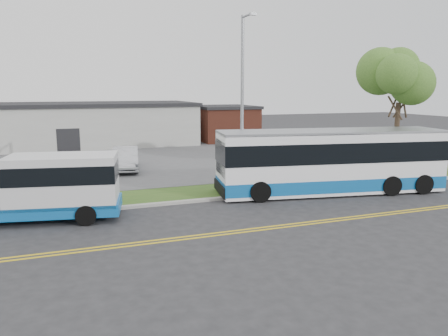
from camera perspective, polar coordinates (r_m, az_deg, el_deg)
name	(u,v)px	position (r m, az deg, el deg)	size (l,w,h in m)	color
ground	(207,207)	(21.50, -2.25, -5.13)	(140.00, 140.00, 0.00)	#28282B
lane_line_north	(236,231)	(18.04, 1.58, -8.17)	(70.00, 0.12, 0.01)	gold
lane_line_south	(239,233)	(17.77, 1.94, -8.46)	(70.00, 0.12, 0.01)	gold
curb	(200,200)	(22.50, -3.12, -4.24)	(80.00, 0.30, 0.15)	#9E9B93
verge	(191,193)	(24.18, -4.39, -3.29)	(80.00, 3.30, 0.10)	#28511B
parking_lot	(145,157)	(37.70, -10.29, 1.48)	(80.00, 25.00, 0.10)	#4C4C4F
commercial_building	(67,125)	(46.85, -19.83, 5.36)	(25.40, 10.40, 4.35)	#9E9E99
brick_wing	(224,123)	(48.88, 0.00, 5.89)	(6.30, 7.30, 3.90)	brown
tree_east	(400,81)	(30.53, 22.01, 10.47)	(5.20, 5.20, 8.33)	#372B1E
streetlight_near	(243,98)	(24.34, 2.45, 9.15)	(0.35, 1.53, 9.50)	gray
shuttle_bus	(46,186)	(20.63, -22.23, -2.17)	(7.79, 3.73, 2.88)	#0E579E
transit_bus	(331,161)	(24.89, 13.76, 0.87)	(12.89, 4.84, 3.50)	white
parked_car_a	(126,159)	(31.31, -12.72, 1.21)	(1.72, 4.92, 1.62)	#BABBC2
parked_car_b	(71,166)	(30.38, -19.36, 0.26)	(1.77, 4.34, 1.26)	white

